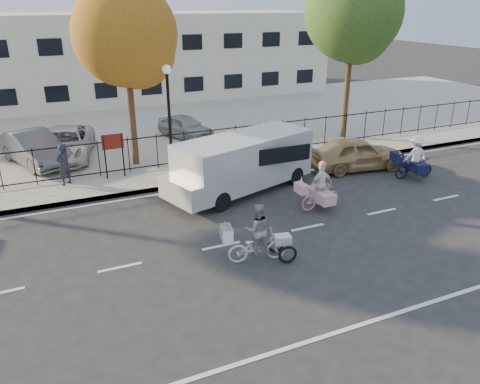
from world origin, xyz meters
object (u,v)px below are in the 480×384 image
gold_sedan (356,153)px  lot_car_d (185,127)px  bull_bike (414,162)px  lamppost (168,100)px  lot_car_c (35,148)px  white_van (242,161)px  zebra_trike (257,239)px  pedestrian (64,165)px  unicorn_bike (320,192)px  lot_car_b (65,144)px

gold_sedan → lot_car_d: size_ratio=1.19×
lot_car_d → bull_bike: bearing=-73.6°
lamppost → lot_car_c: size_ratio=0.99×
lot_car_c → lot_car_d: 7.40m
lot_car_c → gold_sedan: bearing=-46.3°
white_van → gold_sedan: bearing=-15.6°
zebra_trike → bull_bike: (8.75, 3.36, 0.04)m
zebra_trike → pedestrian: size_ratio=1.24×
lot_car_c → lot_car_d: bearing=-10.4°
unicorn_bike → bull_bike: (5.22, 1.07, 0.05)m
gold_sedan → zebra_trike: bearing=133.9°
lot_car_d → unicorn_bike: bearing=-101.4°
unicorn_bike → gold_sedan: unicorn_bike is taller
lamppost → pedestrian: (-4.27, 0.00, -2.15)m
unicorn_bike → lamppost: bearing=30.4°
unicorn_bike → lot_car_d: unicorn_bike is taller
unicorn_bike → white_van: (-1.77, 2.70, 0.52)m
zebra_trike → pedestrian: (-4.38, 7.99, 0.30)m
lamppost → lot_car_d: (2.06, 4.50, -2.37)m
pedestrian → lot_car_b: size_ratio=0.34×
lamppost → white_van: lamppost is taller
gold_sedan → pedestrian: pedestrian is taller
zebra_trike → bull_bike: size_ratio=1.04×
bull_bike → lot_car_b: size_ratio=0.40×
zebra_trike → pedestrian: bearing=40.4°
zebra_trike → bull_bike: bearing=-57.4°
pedestrian → lot_car_d: size_ratio=0.47×
bull_bike → pedestrian: 13.93m
bull_bike → gold_sedan: (-1.48, 1.86, 0.00)m
pedestrian → lot_car_b: bearing=-134.5°
lamppost → lot_car_d: 5.49m
white_van → lot_car_b: size_ratio=1.33×
bull_bike → gold_sedan: bull_bike is taller
pedestrian → lot_car_c: size_ratio=0.37×
zebra_trike → lot_car_d: size_ratio=0.58×
lot_car_c → zebra_trike: bearing=-85.6°
lot_car_c → bull_bike: bearing=-50.1°
bull_bike → zebra_trike: bearing=119.9°
lamppost → lot_car_c: (-5.21, 3.11, -2.24)m
lot_car_b → lot_car_d: 6.08m
pedestrian → white_van: bearing=115.1°
white_van → lot_car_d: 7.52m
lamppost → pedestrian: lamppost is taller
white_van → unicorn_bike: bearing=-74.7°
bull_bike → lot_car_c: 16.06m
bull_bike → gold_sedan: bearing=47.4°
unicorn_bike → lot_car_c: size_ratio=0.40×
pedestrian → lot_car_d: bearing=176.5°
lot_car_b → lot_car_d: lot_car_b is taller
lot_car_b → lamppost: bearing=-28.7°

